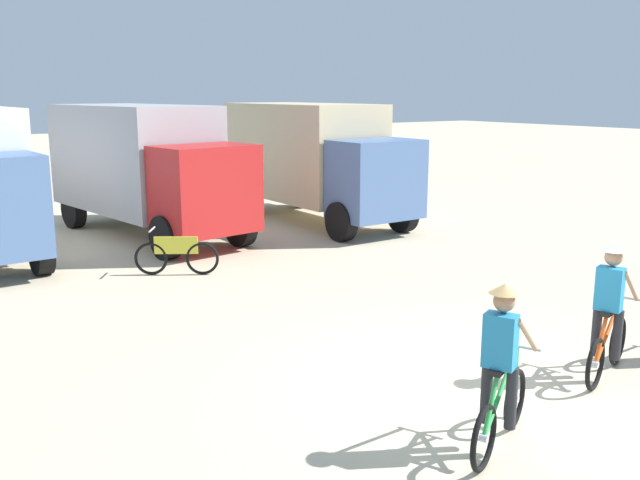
% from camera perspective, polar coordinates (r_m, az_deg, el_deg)
% --- Properties ---
extents(ground_plane, '(120.00, 120.00, 0.00)m').
position_cam_1_polar(ground_plane, '(9.22, 12.75, -11.78)').
color(ground_plane, beige).
extents(box_truck_grey_hauler, '(3.30, 7.02, 3.35)m').
position_cam_1_polar(box_truck_grey_hauler, '(18.48, -14.23, 6.11)').
color(box_truck_grey_hauler, '#9E9EA3').
rests_on(box_truck_grey_hauler, ground).
extents(box_truck_tan_camper, '(2.51, 6.80, 3.35)m').
position_cam_1_polar(box_truck_tan_camper, '(19.96, -0.55, 6.90)').
color(box_truck_tan_camper, '#CCB78E').
rests_on(box_truck_tan_camper, ground).
extents(cyclist_orange_shirt, '(1.60, 0.83, 1.82)m').
position_cam_1_polar(cyclist_orange_shirt, '(7.48, 14.68, -10.63)').
color(cyclist_orange_shirt, black).
rests_on(cyclist_orange_shirt, ground).
extents(cyclist_cowboy_hat, '(1.65, 0.72, 1.82)m').
position_cam_1_polar(cyclist_cowboy_hat, '(9.73, 22.68, -5.83)').
color(cyclist_cowboy_hat, black).
rests_on(cyclist_cowboy_hat, ground).
extents(bicycle_spare, '(1.49, 0.99, 0.97)m').
position_cam_1_polar(bicycle_spare, '(14.47, -11.74, -1.28)').
color(bicycle_spare, black).
rests_on(bicycle_spare, ground).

